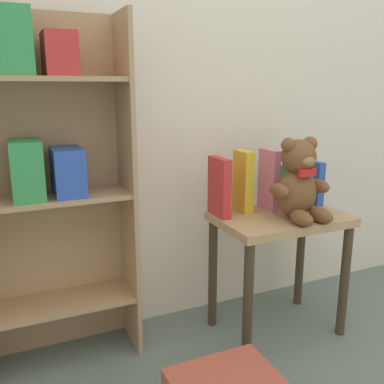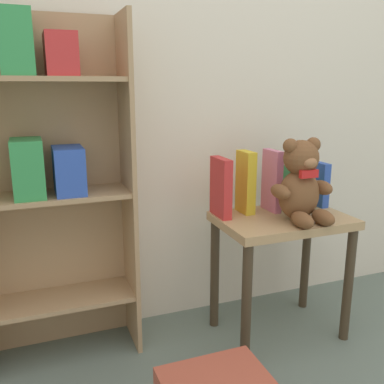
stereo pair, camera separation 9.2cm
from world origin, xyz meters
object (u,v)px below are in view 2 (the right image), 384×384
book_standing_red (221,187)px  book_standing_green (295,188)px  display_table (282,239)px  bookshelf_side (48,171)px  book_standing_pink (272,181)px  teddy_bear (301,184)px  book_standing_blue (319,184)px  book_standing_yellow (246,182)px

book_standing_red → book_standing_green: bearing=0.8°
display_table → book_standing_red: book_standing_red is taller
bookshelf_side → display_table: size_ratio=2.46×
display_table → book_standing_pink: book_standing_pink is taller
teddy_bear → book_standing_red: 0.33m
teddy_bear → display_table: bearing=119.4°
display_table → book_standing_green: bearing=40.4°
teddy_bear → book_standing_red: teddy_bear is taller
book_standing_pink → book_standing_blue: bearing=-2.7°
display_table → teddy_bear: size_ratio=1.63×
bookshelf_side → book_standing_green: (1.04, -0.11, -0.13)m
book_standing_red → book_standing_blue: book_standing_red is taller
book_standing_pink → book_standing_green: bearing=0.6°
book_standing_pink → book_standing_red: bearing=178.9°
teddy_bear → book_standing_blue: 0.27m
display_table → book_standing_green: 0.25m
book_standing_green → book_standing_pink: bearing=-179.5°
book_standing_red → book_standing_green: (0.37, 0.00, -0.03)m
display_table → teddy_bear: bearing=-60.6°
display_table → teddy_bear: 0.27m
bookshelf_side → display_table: 1.00m
book_standing_red → display_table: bearing=-22.1°
display_table → teddy_bear: teddy_bear is taller
book_standing_red → book_standing_yellow: size_ratio=0.92×
bookshelf_side → book_standing_red: bearing=-9.3°
book_standing_red → book_standing_blue: (0.49, -0.01, -0.02)m
book_standing_blue → teddy_bear: bearing=-142.9°
book_standing_yellow → book_standing_green: 0.25m
book_standing_yellow → book_standing_green: book_standing_yellow is taller
book_standing_red → book_standing_blue: 0.49m
teddy_bear → book_standing_green: bearing=62.8°
book_standing_yellow → book_standing_blue: (0.37, -0.02, -0.03)m
teddy_bear → book_standing_red: size_ratio=1.36×
bookshelf_side → teddy_bear: bearing=-16.1°
book_standing_red → book_standing_green: size_ratio=1.35×
book_standing_green → teddy_bear: bearing=-118.2°
teddy_bear → book_standing_green: teddy_bear is taller
display_table → book_standing_pink: (0.00, 0.10, 0.24)m
teddy_bear → book_standing_pink: bearing=102.4°
bookshelf_side → book_standing_green: 1.06m
bookshelf_side → book_standing_red: bookshelf_side is taller
book_standing_red → book_standing_green: 0.37m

